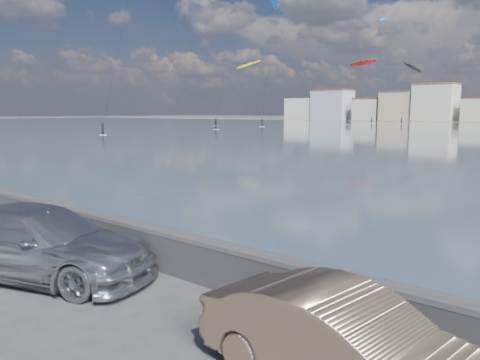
# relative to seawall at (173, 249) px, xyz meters

# --- Properties ---
(ground) EXTENTS (700.00, 700.00, 0.00)m
(ground) POSITION_rel_seawall_xyz_m (0.00, -2.70, -0.58)
(ground) COLOR #333335
(ground) RESTS_ON ground
(seawall) EXTENTS (400.00, 0.36, 1.08)m
(seawall) POSITION_rel_seawall_xyz_m (0.00, 0.00, 0.00)
(seawall) COLOR #28282B
(seawall) RESTS_ON ground
(car_silver) EXTENTS (6.09, 4.14, 1.64)m
(car_silver) POSITION_rel_seawall_xyz_m (-2.19, -2.14, 0.24)
(car_silver) COLOR #A5A7AD
(car_silver) RESTS_ON ground
(car_champagne) EXTENTS (4.52, 1.98, 1.44)m
(car_champagne) POSITION_rel_seawall_xyz_m (5.43, -1.80, 0.14)
(car_champagne) COLOR #A28362
(car_champagne) RESTS_ON ground
(kitesurfer_0) EXTENTS (5.27, 10.64, 34.09)m
(kitesurfer_0) POSITION_rel_seawall_xyz_m (-64.81, 93.49, 30.89)
(kitesurfer_0) COLOR blue
(kitesurfer_0) RESTS_ON ground
(kitesurfer_5) EXTENTS (10.11, 13.63, 20.22)m
(kitesurfer_5) POSITION_rel_seawall_xyz_m (-56.87, 129.74, 17.87)
(kitesurfer_5) COLOR red
(kitesurfer_5) RESTS_ON ground
(kitesurfer_6) EXTENTS (6.31, 20.41, 20.19)m
(kitesurfer_6) POSITION_rel_seawall_xyz_m (-48.93, 149.88, 17.33)
(kitesurfer_6) COLOR black
(kitesurfer_6) RESTS_ON ground
(kitesurfer_10) EXTENTS (5.99, 17.23, 35.99)m
(kitesurfer_10) POSITION_rel_seawall_xyz_m (-59.17, 147.66, 33.18)
(kitesurfer_10) COLOR blue
(kitesurfer_10) RESTS_ON ground
(kitesurfer_14) EXTENTS (7.77, 15.45, 18.51)m
(kitesurfer_14) POSITION_rel_seawall_xyz_m (-76.99, 98.13, 15.98)
(kitesurfer_14) COLOR yellow
(kitesurfer_14) RESTS_ON ground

